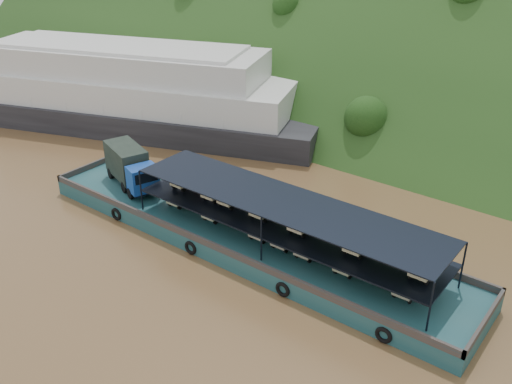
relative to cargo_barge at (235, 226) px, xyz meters
The scene contains 4 objects.
ground 2.75m from the cargo_barge, 20.49° to the right, with size 160.00×160.00×0.00m, color brown.
hillside 35.22m from the cargo_barge, 86.17° to the left, with size 140.00×28.00×28.00m, color #1B3814.
cargo_barge is the anchor object (origin of this frame).
passenger_ferry 28.02m from the cargo_barge, 154.80° to the left, with size 45.19×25.47×8.93m.
Camera 1 is at (20.99, -26.93, 22.49)m, focal length 40.00 mm.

